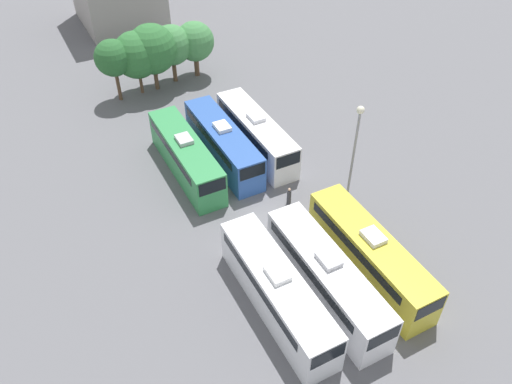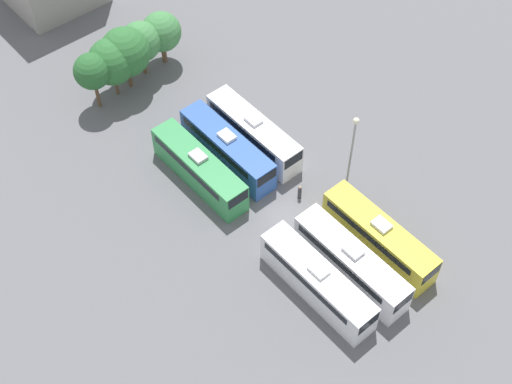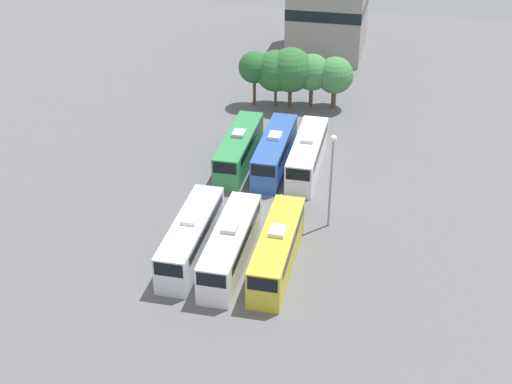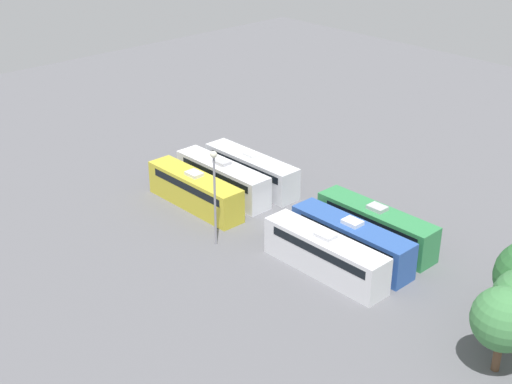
{
  "view_description": "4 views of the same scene",
  "coord_description": "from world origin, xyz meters",
  "px_view_note": "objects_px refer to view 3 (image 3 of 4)",
  "views": [
    {
      "loc": [
        -14.08,
        -25.24,
        27.67
      ],
      "look_at": [
        -0.58,
        0.73,
        2.26
      ],
      "focal_mm": 35.0,
      "sensor_mm": 36.0,
      "label": 1
    },
    {
      "loc": [
        -28.01,
        -28.61,
        52.86
      ],
      "look_at": [
        -1.86,
        1.92,
        2.88
      ],
      "focal_mm": 50.0,
      "sensor_mm": 36.0,
      "label": 2
    },
    {
      "loc": [
        12.06,
        -54.34,
        34.84
      ],
      "look_at": [
        0.38,
        -1.38,
        2.72
      ],
      "focal_mm": 50.0,
      "sensor_mm": 36.0,
      "label": 3
    },
    {
      "loc": [
        41.82,
        41.4,
        31.5
      ],
      "look_at": [
        1.64,
        -1.68,
        3.21
      ],
      "focal_mm": 50.0,
      "sensor_mm": 36.0,
      "label": 4
    }
  ],
  "objects_px": {
    "bus_3": "(239,148)",
    "tree_3": "(312,72)",
    "bus_2": "(277,248)",
    "bus_4": "(275,150)",
    "bus_5": "(307,154)",
    "bus_0": "(191,236)",
    "bus_1": "(231,244)",
    "worker_person": "(281,202)",
    "tree_4": "(335,75)",
    "tree_1": "(276,71)",
    "tree_2": "(291,70)",
    "light_pole": "(332,167)",
    "depot_building": "(329,9)",
    "tree_0": "(254,67)"
  },
  "relations": [
    {
      "from": "bus_0",
      "to": "depot_building",
      "type": "xyz_separation_m",
      "value": [
        4.4,
        51.8,
        4.48
      ]
    },
    {
      "from": "bus_0",
      "to": "bus_1",
      "type": "distance_m",
      "value": 3.51
    },
    {
      "from": "bus_1",
      "to": "light_pole",
      "type": "xyz_separation_m",
      "value": [
        7.07,
        7.3,
        4.09
      ]
    },
    {
      "from": "depot_building",
      "to": "tree_2",
      "type": "bearing_deg",
      "value": -95.04
    },
    {
      "from": "bus_1",
      "to": "tree_2",
      "type": "bearing_deg",
      "value": 91.52
    },
    {
      "from": "worker_person",
      "to": "tree_4",
      "type": "bearing_deg",
      "value": 85.68
    },
    {
      "from": "bus_2",
      "to": "bus_4",
      "type": "xyz_separation_m",
      "value": [
        -3.51,
        16.76,
        0.0
      ]
    },
    {
      "from": "bus_3",
      "to": "bus_4",
      "type": "height_order",
      "value": "same"
    },
    {
      "from": "tree_0",
      "to": "bus_5",
      "type": "bearing_deg",
      "value": -59.39
    },
    {
      "from": "bus_3",
      "to": "tree_3",
      "type": "bearing_deg",
      "value": 73.04
    },
    {
      "from": "bus_1",
      "to": "bus_3",
      "type": "distance_m",
      "value": 17.14
    },
    {
      "from": "bus_1",
      "to": "light_pole",
      "type": "bearing_deg",
      "value": 45.92
    },
    {
      "from": "bus_1",
      "to": "bus_2",
      "type": "bearing_deg",
      "value": 4.69
    },
    {
      "from": "bus_2",
      "to": "tree_1",
      "type": "xyz_separation_m",
      "value": [
        -6.39,
        31.83,
        2.59
      ]
    },
    {
      "from": "tree_3",
      "to": "depot_building",
      "type": "bearing_deg",
      "value": 91.94
    },
    {
      "from": "tree_0",
      "to": "tree_2",
      "type": "xyz_separation_m",
      "value": [
        4.25,
        0.41,
        -0.12
      ]
    },
    {
      "from": "bus_4",
      "to": "tree_0",
      "type": "height_order",
      "value": "tree_0"
    },
    {
      "from": "bus_4",
      "to": "depot_building",
      "type": "height_order",
      "value": "depot_building"
    },
    {
      "from": "bus_0",
      "to": "bus_4",
      "type": "height_order",
      "value": "same"
    },
    {
      "from": "bus_0",
      "to": "bus_2",
      "type": "distance_m",
      "value": 7.27
    },
    {
      "from": "tree_1",
      "to": "bus_1",
      "type": "bearing_deg",
      "value": -85.38
    },
    {
      "from": "bus_2",
      "to": "tree_1",
      "type": "relative_size",
      "value": 1.69
    },
    {
      "from": "bus_2",
      "to": "bus_4",
      "type": "bearing_deg",
      "value": 101.82
    },
    {
      "from": "bus_4",
      "to": "depot_building",
      "type": "bearing_deg",
      "value": 88.97
    },
    {
      "from": "bus_5",
      "to": "tree_4",
      "type": "xyz_separation_m",
      "value": [
        0.69,
        16.03,
        2.25
      ]
    },
    {
      "from": "tree_2",
      "to": "bus_5",
      "type": "bearing_deg",
      "value": -73.59
    },
    {
      "from": "bus_2",
      "to": "tree_2",
      "type": "relative_size",
      "value": 1.59
    },
    {
      "from": "bus_5",
      "to": "tree_3",
      "type": "height_order",
      "value": "tree_3"
    },
    {
      "from": "bus_2",
      "to": "depot_building",
      "type": "xyz_separation_m",
      "value": [
        -2.87,
        51.99,
        4.48
      ]
    },
    {
      "from": "bus_4",
      "to": "tree_4",
      "type": "distance_m",
      "value": 16.67
    },
    {
      "from": "light_pole",
      "to": "tree_1",
      "type": "distance_m",
      "value": 26.7
    },
    {
      "from": "bus_5",
      "to": "tree_2",
      "type": "xyz_separation_m",
      "value": [
        -4.46,
        15.15,
        2.84
      ]
    },
    {
      "from": "bus_5",
      "to": "tree_3",
      "type": "xyz_separation_m",
      "value": [
        -2.04,
        15.92,
        2.44
      ]
    },
    {
      "from": "tree_3",
      "to": "bus_1",
      "type": "bearing_deg",
      "value": -92.73
    },
    {
      "from": "bus_5",
      "to": "tree_3",
      "type": "distance_m",
      "value": 16.23
    },
    {
      "from": "bus_2",
      "to": "tree_3",
      "type": "bearing_deg",
      "value": 93.88
    },
    {
      "from": "depot_building",
      "to": "worker_person",
      "type": "bearing_deg",
      "value": -87.94
    },
    {
      "from": "bus_3",
      "to": "worker_person",
      "type": "relative_size",
      "value": 7.07
    },
    {
      "from": "bus_2",
      "to": "tree_4",
      "type": "relative_size",
      "value": 1.85
    },
    {
      "from": "bus_1",
      "to": "tree_4",
      "type": "distance_m",
      "value": 33.44
    },
    {
      "from": "bus_3",
      "to": "bus_5",
      "type": "bearing_deg",
      "value": 2.01
    },
    {
      "from": "bus_0",
      "to": "bus_3",
      "type": "height_order",
      "value": "same"
    },
    {
      "from": "tree_2",
      "to": "tree_4",
      "type": "bearing_deg",
      "value": 9.72
    },
    {
      "from": "tree_0",
      "to": "tree_3",
      "type": "bearing_deg",
      "value": 10.08
    },
    {
      "from": "light_pole",
      "to": "tree_4",
      "type": "relative_size",
      "value": 1.41
    },
    {
      "from": "bus_5",
      "to": "tree_4",
      "type": "height_order",
      "value": "tree_4"
    },
    {
      "from": "tree_2",
      "to": "tree_4",
      "type": "relative_size",
      "value": 1.16
    },
    {
      "from": "bus_1",
      "to": "bus_5",
      "type": "xyz_separation_m",
      "value": [
        3.61,
        17.06,
        0.0
      ]
    },
    {
      "from": "tree_3",
      "to": "bus_2",
      "type": "bearing_deg",
      "value": -86.12
    },
    {
      "from": "tree_1",
      "to": "tree_3",
      "type": "height_order",
      "value": "tree_1"
    }
  ]
}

